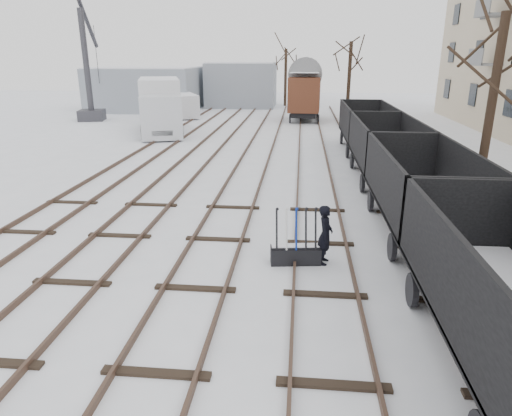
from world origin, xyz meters
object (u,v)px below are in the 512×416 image
at_px(ground_frame, 295,253).
at_px(crane, 90,88).
at_px(box_van_wagon, 305,92).
at_px(panel_van, 184,105).
at_px(worker, 325,235).
at_px(lorry, 160,105).

relative_size(ground_frame, crane, 0.15).
bearing_deg(box_van_wagon, ground_frame, -87.95).
bearing_deg(panel_van, worker, -92.67).
height_order(box_van_wagon, crane, crane).
xyz_separation_m(ground_frame, lorry, (-9.70, 20.36, 1.60)).
xyz_separation_m(box_van_wagon, panel_van, (-10.49, 1.05, -1.24)).
bearing_deg(lorry, crane, 125.06).
bearing_deg(ground_frame, crane, 116.06).
bearing_deg(crane, ground_frame, -68.74).
relative_size(panel_van, crane, 0.51).
height_order(ground_frame, panel_van, panel_van).
distance_m(ground_frame, panel_van, 30.55).
bearing_deg(panel_van, crane, 176.01).
bearing_deg(ground_frame, worker, 0.20).
bearing_deg(crane, worker, -67.52).
bearing_deg(ground_frame, lorry, 108.08).
bearing_deg(worker, ground_frame, 106.92).
height_order(ground_frame, box_van_wagon, box_van_wagon).
height_order(ground_frame, worker, worker).
height_order(lorry, crane, crane).
xyz_separation_m(worker, lorry, (-10.45, 20.26, 1.10)).
relative_size(lorry, panel_van, 1.70).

